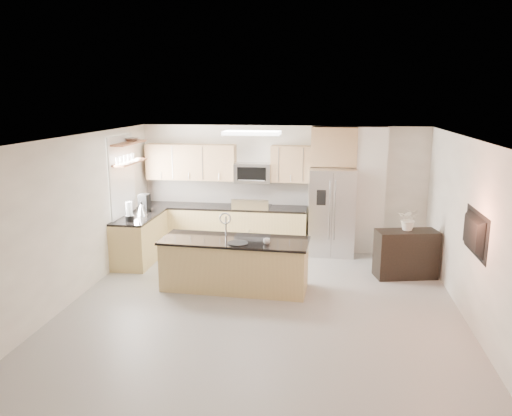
% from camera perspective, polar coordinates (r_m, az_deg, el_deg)
% --- Properties ---
extents(floor, '(6.50, 6.50, 0.00)m').
position_cam_1_polar(floor, '(7.91, 0.71, -11.14)').
color(floor, '#9A9893').
rests_on(floor, ground).
extents(ceiling, '(6.00, 6.50, 0.02)m').
position_cam_1_polar(ceiling, '(7.26, 0.77, 7.98)').
color(ceiling, silver).
rests_on(ceiling, wall_back).
extents(wall_back, '(6.00, 0.02, 2.60)m').
position_cam_1_polar(wall_back, '(10.64, 3.01, 2.39)').
color(wall_back, white).
rests_on(wall_back, floor).
extents(wall_front, '(6.00, 0.02, 2.60)m').
position_cam_1_polar(wall_front, '(4.46, -4.81, -12.47)').
color(wall_front, white).
rests_on(wall_front, floor).
extents(wall_left, '(0.02, 6.50, 2.60)m').
position_cam_1_polar(wall_left, '(8.40, -20.00, -1.14)').
color(wall_left, white).
rests_on(wall_left, floor).
extents(wall_right, '(0.02, 6.50, 2.60)m').
position_cam_1_polar(wall_right, '(7.71, 23.47, -2.62)').
color(wall_right, white).
rests_on(wall_right, floor).
extents(back_counter, '(3.55, 0.66, 1.44)m').
position_cam_1_polar(back_counter, '(10.69, -3.76, -2.12)').
color(back_counter, '#D3B874').
rests_on(back_counter, floor).
extents(left_counter, '(0.66, 1.50, 0.92)m').
position_cam_1_polar(left_counter, '(10.10, -13.12, -3.38)').
color(left_counter, '#D3B874').
rests_on(left_counter, floor).
extents(range, '(0.76, 0.64, 1.14)m').
position_cam_1_polar(range, '(10.57, -0.45, -2.26)').
color(range, black).
rests_on(range, floor).
extents(upper_cabinets, '(3.50, 0.33, 0.75)m').
position_cam_1_polar(upper_cabinets, '(10.59, -4.10, 5.20)').
color(upper_cabinets, tan).
rests_on(upper_cabinets, wall_back).
extents(microwave, '(0.76, 0.40, 0.40)m').
position_cam_1_polar(microwave, '(10.46, -0.36, 4.06)').
color(microwave, '#BDBDC0').
rests_on(microwave, upper_cabinets).
extents(refrigerator, '(0.92, 0.78, 1.78)m').
position_cam_1_polar(refrigerator, '(10.31, 8.66, -0.39)').
color(refrigerator, '#BDBDC0').
rests_on(refrigerator, floor).
extents(partition_column, '(0.60, 0.30, 2.60)m').
position_cam_1_polar(partition_column, '(10.49, 12.89, 1.94)').
color(partition_column, silver).
rests_on(partition_column, floor).
extents(window, '(0.04, 1.15, 1.65)m').
position_cam_1_polar(window, '(9.96, -15.09, 3.31)').
color(window, white).
rests_on(window, wall_left).
extents(shelf_lower, '(0.30, 1.20, 0.04)m').
position_cam_1_polar(shelf_lower, '(9.96, -14.29, 5.10)').
color(shelf_lower, '#91593A').
rests_on(shelf_lower, wall_left).
extents(shelf_upper, '(0.30, 1.20, 0.04)m').
position_cam_1_polar(shelf_upper, '(9.92, -14.40, 7.22)').
color(shelf_upper, '#91593A').
rests_on(shelf_upper, wall_left).
extents(ceiling_fixture, '(1.00, 0.50, 0.06)m').
position_cam_1_polar(ceiling_fixture, '(8.90, -0.47, 8.58)').
color(ceiling_fixture, white).
rests_on(ceiling_fixture, ceiling).
extents(island, '(2.51, 1.00, 1.28)m').
position_cam_1_polar(island, '(8.47, -2.44, -6.38)').
color(island, '#D3B874').
rests_on(island, floor).
extents(credenza, '(1.15, 0.68, 0.86)m').
position_cam_1_polar(credenza, '(9.37, 16.76, -5.05)').
color(credenza, black).
rests_on(credenza, floor).
extents(cup, '(0.13, 0.13, 0.09)m').
position_cam_1_polar(cup, '(8.08, 1.22, -3.82)').
color(cup, white).
rests_on(cup, island).
extents(platter, '(0.36, 0.36, 0.02)m').
position_cam_1_polar(platter, '(8.11, -2.10, -4.03)').
color(platter, black).
rests_on(platter, island).
extents(blender, '(0.16, 0.16, 0.37)m').
position_cam_1_polar(blender, '(9.54, -14.28, -0.54)').
color(blender, black).
rests_on(blender, left_counter).
extents(kettle, '(0.22, 0.22, 0.28)m').
position_cam_1_polar(kettle, '(9.95, -12.99, -0.14)').
color(kettle, '#BDBDC0').
rests_on(kettle, left_counter).
extents(coffee_maker, '(0.20, 0.24, 0.35)m').
position_cam_1_polar(coffee_maker, '(10.30, -12.65, 0.55)').
color(coffee_maker, black).
rests_on(coffee_maker, left_counter).
extents(bowl, '(0.45, 0.45, 0.08)m').
position_cam_1_polar(bowl, '(10.11, -13.97, 7.67)').
color(bowl, '#BDBDC0').
rests_on(bowl, shelf_upper).
extents(flower_vase, '(0.67, 0.63, 0.61)m').
position_cam_1_polar(flower_vase, '(9.23, 17.12, -0.61)').
color(flower_vase, white).
rests_on(flower_vase, credenza).
extents(television, '(0.14, 1.08, 0.62)m').
position_cam_1_polar(television, '(7.48, 23.23, -2.64)').
color(television, black).
rests_on(television, wall_right).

